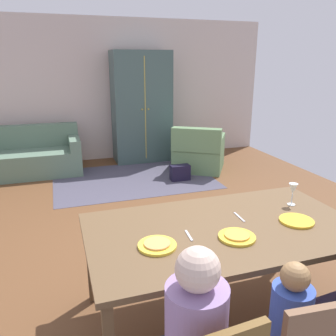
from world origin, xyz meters
TOP-DOWN VIEW (x-y plane):
  - ground_plane at (0.00, 0.50)m, footprint 6.47×6.19m
  - back_wall at (0.00, 3.64)m, footprint 6.47×0.10m
  - dining_table at (0.05, -1.25)m, footprint 1.96×1.10m
  - plate_near_man at (-0.49, -1.37)m, footprint 0.25×0.25m
  - pizza_near_man at (-0.49, -1.37)m, footprint 0.17×0.17m
  - plate_near_child at (0.05, -1.43)m, footprint 0.25×0.25m
  - pizza_near_child at (0.05, -1.43)m, footprint 0.17×0.17m
  - plate_near_woman at (0.59, -1.35)m, footprint 0.25×0.25m
  - wine_glass at (0.76, -1.07)m, footprint 0.07×0.07m
  - fork at (-0.24, -1.30)m, footprint 0.03×0.15m
  - knife at (0.23, -1.15)m, footprint 0.02×0.17m
  - area_rug at (0.13, 2.14)m, footprint 2.60×1.80m
  - couch at (-1.58, 3.00)m, footprint 1.84×0.86m
  - armchair at (1.38, 2.30)m, footprint 1.18×1.18m
  - armoire at (0.57, 3.25)m, footprint 1.10×0.59m
  - handbag at (0.86, 1.84)m, footprint 0.32×0.16m

SIDE VIEW (x-z plane):
  - ground_plane at x=0.00m, z-range -0.02..0.00m
  - area_rug at x=0.13m, z-range 0.00..0.01m
  - handbag at x=0.86m, z-range 0.00..0.26m
  - couch at x=-1.58m, z-range -0.11..0.71m
  - armchair at x=1.38m, z-range -0.09..0.73m
  - dining_table at x=0.05m, z-range 0.32..1.08m
  - fork at x=-0.24m, z-range 0.76..0.77m
  - knife at x=0.23m, z-range 0.76..0.77m
  - plate_near_man at x=-0.49m, z-range 0.76..0.78m
  - plate_near_child at x=0.05m, z-range 0.76..0.78m
  - plate_near_woman at x=0.59m, z-range 0.76..0.78m
  - pizza_near_man at x=-0.49m, z-range 0.78..0.79m
  - pizza_near_child at x=0.05m, z-range 0.78..0.79m
  - wine_glass at x=0.76m, z-range 0.80..0.99m
  - armoire at x=0.57m, z-range 0.00..2.10m
  - back_wall at x=0.00m, z-range 0.00..2.70m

